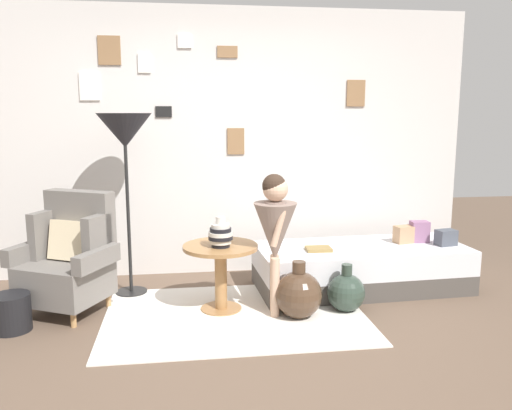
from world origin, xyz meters
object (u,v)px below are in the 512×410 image
(floor_lamp, at_px, (125,136))
(person_child, at_px, (275,226))
(vase_striped, at_px, (221,235))
(demijohn_near, at_px, (299,294))
(armchair, at_px, (70,258))
(daybed, at_px, (361,267))
(magazine_basket, at_px, (11,313))
(demijohn_far, at_px, (346,292))
(side_table, at_px, (221,263))
(book_on_daybed, at_px, (318,249))

(floor_lamp, relative_size, person_child, 1.40)
(vase_striped, distance_m, demijohn_near, 0.77)
(armchair, height_order, demijohn_near, armchair)
(daybed, xyz_separation_m, magazine_basket, (-2.89, -0.57, -0.06))
(magazine_basket, bearing_deg, person_child, 0.98)
(demijohn_far, bearing_deg, person_child, -179.46)
(demijohn_near, bearing_deg, person_child, 157.17)
(side_table, bearing_deg, daybed, 15.64)
(book_on_daybed, bearing_deg, demijohn_near, -119.54)
(side_table, bearing_deg, floor_lamp, 145.88)
(side_table, relative_size, demijohn_near, 1.33)
(book_on_daybed, distance_m, demijohn_far, 0.52)
(demijohn_far, height_order, magazine_basket, demijohn_far)
(person_child, height_order, book_on_daybed, person_child)
(armchair, bearing_deg, person_child, -11.81)
(person_child, relative_size, magazine_basket, 4.07)
(person_child, distance_m, demijohn_near, 0.57)
(floor_lamp, bearing_deg, daybed, -4.21)
(side_table, relative_size, book_on_daybed, 2.77)
(demijohn_far, distance_m, magazine_basket, 2.58)
(vase_striped, xyz_separation_m, demijohn_near, (0.60, -0.19, -0.46))
(daybed, bearing_deg, side_table, -164.36)
(armchair, height_order, floor_lamp, floor_lamp)
(person_child, distance_m, magazine_basket, 2.07)
(armchair, xyz_separation_m, floor_lamp, (0.44, 0.35, 0.96))
(demijohn_near, distance_m, magazine_basket, 2.17)
(book_on_daybed, xyz_separation_m, demijohn_far, (0.12, -0.43, -0.26))
(side_table, height_order, floor_lamp, floor_lamp)
(daybed, relative_size, magazine_basket, 6.92)
(daybed, relative_size, demijohn_far, 4.90)
(person_child, relative_size, book_on_daybed, 5.18)
(demijohn_far, bearing_deg, daybed, 59.90)
(floor_lamp, xyz_separation_m, magazine_basket, (-0.80, -0.72, -1.26))
(vase_striped, xyz_separation_m, floor_lamp, (-0.77, 0.58, 0.75))
(book_on_daybed, relative_size, demijohn_near, 0.48)
(book_on_daybed, bearing_deg, side_table, -163.03)
(vase_striped, height_order, book_on_daybed, vase_striped)
(floor_lamp, xyz_separation_m, demijohn_far, (1.78, -0.68, -1.24))
(armchair, height_order, daybed, armchair)
(daybed, height_order, vase_striped, vase_striped)
(person_child, bearing_deg, book_on_daybed, 43.04)
(vase_striped, relative_size, person_child, 0.22)
(magazine_basket, bearing_deg, demijohn_far, 0.88)
(vase_striped, height_order, person_child, person_child)
(floor_lamp, bearing_deg, armchair, -141.77)
(person_child, height_order, magazine_basket, person_child)
(vase_striped, relative_size, book_on_daybed, 1.12)
(armchair, relative_size, demijohn_near, 2.11)
(armchair, distance_m, floor_lamp, 1.12)
(vase_striped, height_order, demijohn_far, vase_striped)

